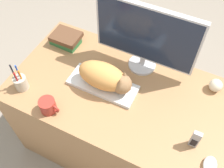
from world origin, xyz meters
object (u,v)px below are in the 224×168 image
Objects in this scene: computer_mouse at (210,165)px; monitor at (146,36)px; cat at (106,77)px; coffee_mug at (48,106)px; baseball at (216,85)px; pen_cup at (21,82)px; book_stack at (66,39)px; phone at (195,139)px; keyboard at (103,85)px.

monitor is at bearing 140.04° from computer_mouse.
cat is 3.47× the size of computer_mouse.
coffee_mug reaches higher than baseball.
pen_cup is 1.04× the size of book_stack.
computer_mouse is at bearing 0.92° from pen_cup.
phone reaches higher than book_stack.
monitor reaches higher than pen_cup.
pen_cup is 1.04m from phone.
computer_mouse is 0.91m from coffee_mug.
keyboard is 0.68× the size of monitor.
coffee_mug is at bearing -122.73° from monitor.
phone is at bearing -19.35° from book_stack.
coffee_mug reaches higher than computer_mouse.
computer_mouse is 0.49m from baseball.
keyboard is 0.62m from phone.
pen_cup is 1.57× the size of phone.
pen_cup is at bearing -179.08° from computer_mouse.
phone is (0.80, 0.15, 0.02)m from coffee_mug.
pen_cup is at bearing 165.55° from coffee_mug.
book_stack is at bearing 160.65° from phone.
phone is 0.66× the size of book_stack.
baseball reaches higher than computer_mouse.
coffee_mug reaches higher than keyboard.
keyboard is 5.35× the size of baseball.
phone is (0.45, -0.39, -0.19)m from monitor.
monitor is at bearing 57.27° from coffee_mug.
pen_cup is 2.60× the size of baseball.
baseball reaches higher than book_stack.
book_stack is at bearing 111.69° from coffee_mug.
keyboard is at bearing 180.00° from cat.
pen_cup is (-1.14, -0.02, 0.03)m from computer_mouse.
computer_mouse is 0.48× the size of pen_cup.
baseball is 0.40× the size of book_stack.
book_stack is at bearing 152.72° from cat.
pen_cup reaches higher than cat.
book_stack reaches higher than computer_mouse.
phone is (1.03, 0.09, 0.01)m from pen_cup.
computer_mouse is (0.56, -0.47, -0.24)m from monitor.
pen_cup is at bearing -154.52° from baseball.
computer_mouse is 1.24× the size of baseball.
book_stack is (-1.11, 0.43, 0.02)m from computer_mouse.
keyboard is 0.46m from book_stack.
monitor is at bearing 138.83° from phone.
computer_mouse reaches higher than keyboard.
baseball is at bearing 3.27° from book_stack.
baseball is at bearing 24.14° from keyboard.
pen_cup is (-0.44, -0.23, 0.04)m from keyboard.
computer_mouse is at bearing -79.42° from baseball.
monitor is at bearing 4.21° from book_stack.
coffee_mug is (-0.91, -0.08, 0.03)m from computer_mouse.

